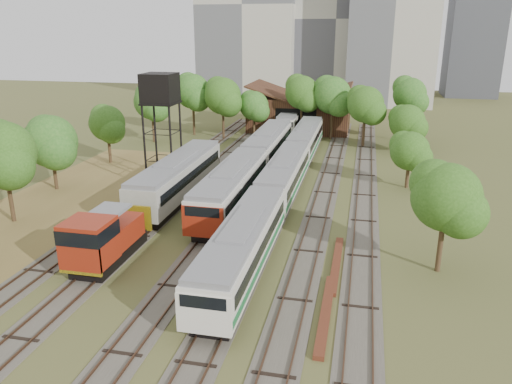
% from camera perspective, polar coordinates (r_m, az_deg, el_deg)
% --- Properties ---
extents(ground, '(240.00, 240.00, 0.00)m').
position_cam_1_polar(ground, '(30.48, -8.00, -13.92)').
color(ground, '#475123').
rests_on(ground, ground).
extents(dry_grass_patch, '(14.00, 60.00, 0.04)m').
position_cam_1_polar(dry_grass_patch, '(45.20, -26.34, -4.64)').
color(dry_grass_patch, brown).
rests_on(dry_grass_patch, ground).
extents(tracks, '(24.60, 80.00, 0.19)m').
position_cam_1_polar(tracks, '(52.62, 0.64, 0.44)').
color(tracks, '#4C473D').
rests_on(tracks, ground).
extents(railcar_red_set, '(3.29, 34.58, 4.07)m').
position_cam_1_polar(railcar_red_set, '(53.79, -0.40, 3.18)').
color(railcar_red_set, black).
rests_on(railcar_red_set, ground).
extents(railcar_green_set, '(3.03, 52.08, 3.75)m').
position_cam_1_polar(railcar_green_set, '(50.02, 3.25, 1.78)').
color(railcar_green_set, black).
rests_on(railcar_green_set, ground).
extents(railcar_rear, '(2.94, 16.08, 3.63)m').
position_cam_1_polar(railcar_rear, '(82.05, 4.17, 8.23)').
color(railcar_rear, black).
rests_on(railcar_rear, ground).
extents(shunter_locomotive, '(3.08, 8.13, 4.03)m').
position_cam_1_polar(shunter_locomotive, '(36.84, -17.18, -5.23)').
color(shunter_locomotive, black).
rests_on(shunter_locomotive, ground).
extents(old_grey_coach, '(3.28, 18.00, 4.07)m').
position_cam_1_polar(old_grey_coach, '(49.48, -8.87, 1.69)').
color(old_grey_coach, black).
rests_on(old_grey_coach, ground).
extents(water_tower, '(3.41, 3.41, 11.77)m').
position_cam_1_polar(water_tower, '(53.08, -10.91, 11.21)').
color(water_tower, black).
rests_on(water_tower, ground).
extents(rail_pile_near, '(0.59, 8.78, 0.29)m').
position_cam_1_polar(rail_pile_near, '(30.53, 7.95, -13.54)').
color(rail_pile_near, brown).
rests_on(rail_pile_near, ground).
extents(rail_pile_far, '(0.56, 8.93, 0.29)m').
position_cam_1_polar(rail_pile_far, '(36.33, 9.15, -8.12)').
color(rail_pile_far, brown).
rests_on(rail_pile_far, ground).
extents(maintenance_shed, '(16.45, 11.55, 7.58)m').
position_cam_1_polar(maintenance_shed, '(83.75, 5.08, 9.10)').
color(maintenance_shed, '#351B13').
rests_on(maintenance_shed, ground).
extents(tree_band_left, '(8.87, 56.18, 8.84)m').
position_cam_1_polar(tree_band_left, '(50.32, -24.09, 4.63)').
color(tree_band_left, '#382616').
rests_on(tree_band_left, ground).
extents(tree_band_far, '(37.49, 10.08, 9.48)m').
position_cam_1_polar(tree_band_far, '(75.68, 4.03, 10.83)').
color(tree_band_far, '#382616').
rests_on(tree_band_far, ground).
extents(tree_band_right, '(5.19, 40.27, 7.75)m').
position_cam_1_polar(tree_band_right, '(53.50, 17.94, 4.86)').
color(tree_band_right, '#382616').
rests_on(tree_band_right, ground).
extents(tower_left, '(22.00, 16.00, 42.00)m').
position_cam_1_polar(tower_left, '(122.28, -0.68, 20.53)').
color(tower_left, '#B8B2A1').
rests_on(tower_left, ground).
extents(tower_centre, '(20.00, 18.00, 36.00)m').
position_cam_1_polar(tower_centre, '(124.29, 9.42, 18.89)').
color(tower_centre, '#B0ADA0').
rests_on(tower_centre, ground).
extents(tower_far_right, '(12.00, 12.00, 28.00)m').
position_cam_1_polar(tower_far_right, '(136.29, 23.68, 15.90)').
color(tower_far_right, '#44454C').
rests_on(tower_far_right, ground).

